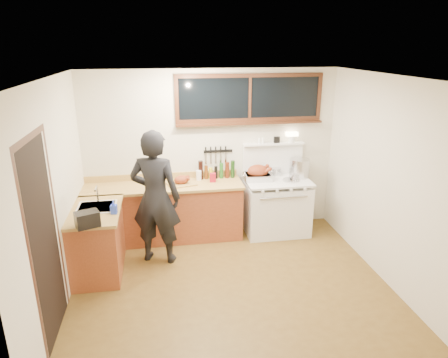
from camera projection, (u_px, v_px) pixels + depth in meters
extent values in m
cube|color=#563D16|center=(231.00, 285.00, 5.16)|extent=(4.00, 3.50, 0.02)
cube|color=beige|center=(212.00, 152.00, 6.39)|extent=(4.00, 0.05, 2.60)
cube|color=beige|center=(273.00, 269.00, 3.08)|extent=(4.00, 0.05, 2.60)
cube|color=beige|center=(52.00, 200.00, 4.42)|extent=(0.05, 3.50, 2.60)
cube|color=beige|center=(389.00, 181.00, 5.05)|extent=(0.05, 3.50, 2.60)
cube|color=white|center=(232.00, 75.00, 4.31)|extent=(4.00, 3.50, 0.05)
cube|color=brown|center=(164.00, 213.00, 6.24)|extent=(2.40, 0.60, 0.86)
cube|color=#AF8A45|center=(163.00, 186.00, 6.09)|extent=(2.44, 0.64, 0.04)
cube|color=#AF8A45|center=(162.00, 176.00, 6.34)|extent=(2.40, 0.03, 0.10)
sphere|color=#B78C38|center=(94.00, 208.00, 5.74)|extent=(0.03, 0.03, 0.03)
sphere|color=#B78C38|center=(129.00, 206.00, 5.82)|extent=(0.03, 0.03, 0.03)
sphere|color=#B78C38|center=(164.00, 204.00, 5.90)|extent=(0.03, 0.03, 0.03)
sphere|color=#B78C38|center=(198.00, 202.00, 5.97)|extent=(0.03, 0.03, 0.03)
sphere|color=#B78C38|center=(227.00, 200.00, 6.04)|extent=(0.03, 0.03, 0.03)
cube|color=brown|center=(98.00, 242.00, 5.34)|extent=(0.60, 1.05, 0.86)
cube|color=#AF8A45|center=(95.00, 211.00, 5.19)|extent=(0.64, 1.09, 0.04)
cube|color=white|center=(97.00, 212.00, 5.28)|extent=(0.45, 0.40, 0.14)
cube|color=white|center=(97.00, 207.00, 5.26)|extent=(0.50, 0.45, 0.01)
cylinder|color=silver|center=(97.00, 194.00, 5.39)|extent=(0.02, 0.02, 0.24)
cylinder|color=silver|center=(96.00, 188.00, 5.28)|extent=(0.02, 0.18, 0.02)
cube|color=white|center=(276.00, 208.00, 6.48)|extent=(1.00, 0.70, 0.82)
cube|color=white|center=(277.00, 181.00, 6.33)|extent=(1.02, 0.72, 0.03)
cube|color=white|center=(283.00, 210.00, 6.13)|extent=(0.88, 0.02, 0.46)
cylinder|color=silver|center=(284.00, 198.00, 6.03)|extent=(0.75, 0.02, 0.02)
cylinder|color=white|center=(263.00, 192.00, 5.95)|extent=(0.04, 0.03, 0.04)
cylinder|color=white|center=(277.00, 191.00, 5.99)|extent=(0.04, 0.03, 0.04)
cylinder|color=white|center=(291.00, 190.00, 6.02)|extent=(0.04, 0.03, 0.04)
cylinder|color=white|center=(305.00, 189.00, 6.05)|extent=(0.04, 0.03, 0.04)
cube|color=white|center=(272.00, 159.00, 6.54)|extent=(1.00, 0.05, 0.50)
cube|color=white|center=(274.00, 144.00, 6.43)|extent=(1.00, 0.12, 0.03)
cylinder|color=white|center=(292.00, 139.00, 6.45)|extent=(0.10, 0.10, 0.10)
cube|color=#FFE5B2|center=(292.00, 134.00, 6.43)|extent=(0.19, 0.09, 0.06)
cube|color=black|center=(277.00, 140.00, 6.42)|extent=(0.09, 0.05, 0.10)
cylinder|color=white|center=(263.00, 141.00, 6.38)|extent=(0.04, 0.04, 0.09)
cylinder|color=white|center=(259.00, 141.00, 6.37)|extent=(0.04, 0.04, 0.09)
cube|color=black|center=(250.00, 98.00, 6.17)|extent=(2.20, 0.01, 0.62)
cube|color=black|center=(250.00, 75.00, 6.06)|extent=(2.32, 0.04, 0.06)
cube|color=black|center=(249.00, 120.00, 6.28)|extent=(2.32, 0.04, 0.06)
cube|color=black|center=(176.00, 100.00, 5.99)|extent=(0.06, 0.04, 0.62)
cube|color=black|center=(319.00, 96.00, 6.34)|extent=(0.06, 0.04, 0.62)
cube|color=black|center=(250.00, 98.00, 6.17)|extent=(0.04, 0.04, 0.62)
cube|color=black|center=(250.00, 123.00, 6.25)|extent=(2.32, 0.13, 0.03)
cube|color=black|center=(46.00, 243.00, 3.99)|extent=(0.01, 0.86, 2.10)
cube|color=black|center=(32.00, 269.00, 3.54)|extent=(0.01, 0.07, 2.10)
cube|color=black|center=(57.00, 223.00, 4.45)|extent=(0.01, 0.07, 2.10)
cube|color=black|center=(29.00, 137.00, 3.64)|extent=(0.01, 1.04, 0.07)
cube|color=black|center=(218.00, 151.00, 6.37)|extent=(0.46, 0.02, 0.04)
cube|color=silver|center=(206.00, 159.00, 6.36)|extent=(0.02, 0.00, 0.18)
cube|color=black|center=(206.00, 150.00, 6.31)|extent=(0.02, 0.02, 0.10)
cube|color=silver|center=(211.00, 158.00, 6.37)|extent=(0.02, 0.00, 0.18)
cube|color=black|center=(211.00, 150.00, 6.32)|extent=(0.02, 0.02, 0.10)
cube|color=silver|center=(216.00, 158.00, 6.38)|extent=(0.02, 0.00, 0.18)
cube|color=black|center=(216.00, 150.00, 6.33)|extent=(0.02, 0.02, 0.10)
cube|color=silver|center=(221.00, 158.00, 6.39)|extent=(0.03, 0.00, 0.18)
cube|color=black|center=(221.00, 149.00, 6.35)|extent=(0.02, 0.02, 0.10)
cube|color=silver|center=(226.00, 158.00, 6.40)|extent=(0.03, 0.00, 0.18)
cube|color=black|center=(226.00, 149.00, 6.36)|extent=(0.02, 0.02, 0.10)
imported|color=black|center=(156.00, 198.00, 5.45)|extent=(0.80, 0.65, 1.90)
imported|color=blue|center=(114.00, 207.00, 5.04)|extent=(0.09, 0.09, 0.17)
cube|color=black|center=(87.00, 219.00, 4.68)|extent=(0.32, 0.27, 0.18)
cube|color=#AF8A45|center=(182.00, 184.00, 6.11)|extent=(0.48, 0.41, 0.02)
ellipsoid|color=maroon|center=(181.00, 180.00, 6.09)|extent=(0.26, 0.21, 0.13)
sphere|color=maroon|center=(188.00, 177.00, 6.15)|extent=(0.05, 0.05, 0.05)
sphere|color=maroon|center=(189.00, 179.00, 6.05)|extent=(0.05, 0.05, 0.05)
cube|color=silver|center=(258.00, 177.00, 6.31)|extent=(0.44, 0.34, 0.10)
cube|color=#3F3F42|center=(258.00, 175.00, 6.30)|extent=(0.39, 0.29, 0.03)
torus|color=silver|center=(244.00, 174.00, 6.26)|extent=(0.02, 0.10, 0.10)
torus|color=silver|center=(271.00, 173.00, 6.33)|extent=(0.02, 0.10, 0.10)
ellipsoid|color=maroon|center=(258.00, 171.00, 6.28)|extent=(0.34, 0.26, 0.21)
cylinder|color=maroon|center=(266.00, 171.00, 6.22)|extent=(0.12, 0.06, 0.09)
sphere|color=maroon|center=(270.00, 169.00, 6.22)|extent=(0.06, 0.06, 0.06)
cylinder|color=maroon|center=(263.00, 168.00, 6.37)|extent=(0.12, 0.06, 0.09)
sphere|color=maroon|center=(267.00, 166.00, 6.37)|extent=(0.06, 0.06, 0.06)
cylinder|color=silver|center=(299.00, 168.00, 6.42)|extent=(0.42, 0.42, 0.30)
cylinder|color=silver|center=(276.00, 171.00, 6.54)|extent=(0.20, 0.20, 0.12)
cylinder|color=black|center=(276.00, 166.00, 6.63)|extent=(0.07, 0.16, 0.02)
cylinder|color=silver|center=(291.00, 180.00, 6.27)|extent=(0.31, 0.31, 0.02)
sphere|color=black|center=(291.00, 179.00, 6.27)|extent=(0.03, 0.03, 0.03)
cube|color=maroon|center=(213.00, 178.00, 6.21)|extent=(0.10, 0.08, 0.14)
cylinder|color=white|center=(199.00, 175.00, 6.28)|extent=(0.10, 0.10, 0.16)
cylinder|color=black|center=(201.00, 170.00, 6.31)|extent=(0.07, 0.07, 0.30)
cylinder|color=black|center=(206.00, 172.00, 6.33)|extent=(0.06, 0.06, 0.22)
cylinder|color=black|center=(211.00, 173.00, 6.35)|extent=(0.06, 0.06, 0.18)
cylinder|color=black|center=(216.00, 172.00, 6.36)|extent=(0.05, 0.05, 0.20)
cylinder|color=black|center=(221.00, 171.00, 6.37)|extent=(0.06, 0.06, 0.25)
cylinder|color=black|center=(227.00, 170.00, 6.38)|extent=(0.07, 0.07, 0.26)
cylinder|color=black|center=(233.00, 169.00, 6.39)|extent=(0.06, 0.06, 0.28)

